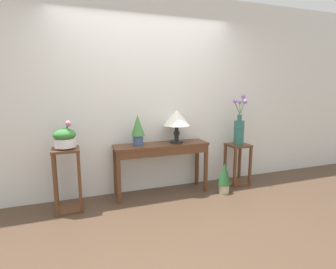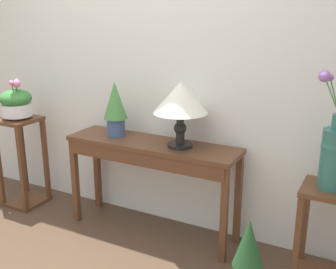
{
  "view_description": "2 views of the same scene",
  "coord_description": "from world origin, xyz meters",
  "px_view_note": "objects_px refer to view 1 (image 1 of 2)",
  "views": [
    {
      "loc": [
        -1.03,
        -2.39,
        1.52
      ],
      "look_at": [
        0.25,
        1.09,
        0.86
      ],
      "focal_mm": 28.55,
      "sensor_mm": 36.0,
      "label": 1
    },
    {
      "loc": [
        1.6,
        -1.44,
        1.67
      ],
      "look_at": [
        0.3,
        1.03,
        0.82
      ],
      "focal_mm": 44.28,
      "sensor_mm": 36.0,
      "label": 2
    }
  ],
  "objects_px": {
    "table_lamp": "(177,119)",
    "pedestal_stand_left": "(68,180)",
    "potted_plant_on_console": "(138,128)",
    "planter_bowl_wide_left": "(65,137)",
    "potted_plant_floor": "(224,177)",
    "flower_vase_tall_right": "(239,128)",
    "pedestal_stand_right": "(237,164)",
    "console_table": "(162,152)"
  },
  "relations": [
    {
      "from": "table_lamp",
      "to": "pedestal_stand_right",
      "type": "relative_size",
      "value": 0.73
    },
    {
      "from": "planter_bowl_wide_left",
      "to": "potted_plant_floor",
      "type": "xyz_separation_m",
      "value": [
        2.11,
        -0.2,
        -0.68
      ]
    },
    {
      "from": "console_table",
      "to": "planter_bowl_wide_left",
      "type": "xyz_separation_m",
      "value": [
        -1.25,
        -0.08,
        0.3
      ]
    },
    {
      "from": "pedestal_stand_right",
      "to": "flower_vase_tall_right",
      "type": "height_order",
      "value": "flower_vase_tall_right"
    },
    {
      "from": "pedestal_stand_left",
      "to": "potted_plant_floor",
      "type": "bearing_deg",
      "value": -5.38
    },
    {
      "from": "flower_vase_tall_right",
      "to": "planter_bowl_wide_left",
      "type": "bearing_deg",
      "value": -178.36
    },
    {
      "from": "potted_plant_on_console",
      "to": "flower_vase_tall_right",
      "type": "bearing_deg",
      "value": -1.73
    },
    {
      "from": "potted_plant_on_console",
      "to": "planter_bowl_wide_left",
      "type": "relative_size",
      "value": 1.24
    },
    {
      "from": "flower_vase_tall_right",
      "to": "potted_plant_floor",
      "type": "bearing_deg",
      "value": -146.16
    },
    {
      "from": "pedestal_stand_right",
      "to": "pedestal_stand_left",
      "type": "bearing_deg",
      "value": -178.39
    },
    {
      "from": "table_lamp",
      "to": "pedestal_stand_right",
      "type": "bearing_deg",
      "value": -1.75
    },
    {
      "from": "potted_plant_on_console",
      "to": "flower_vase_tall_right",
      "type": "relative_size",
      "value": 0.55
    },
    {
      "from": "console_table",
      "to": "potted_plant_floor",
      "type": "bearing_deg",
      "value": -18.03
    },
    {
      "from": "planter_bowl_wide_left",
      "to": "flower_vase_tall_right",
      "type": "relative_size",
      "value": 0.44
    },
    {
      "from": "console_table",
      "to": "potted_plant_on_console",
      "type": "relative_size",
      "value": 3.16
    },
    {
      "from": "pedestal_stand_left",
      "to": "flower_vase_tall_right",
      "type": "bearing_deg",
      "value": 1.63
    },
    {
      "from": "pedestal_stand_right",
      "to": "potted_plant_on_console",
      "type": "bearing_deg",
      "value": 178.26
    },
    {
      "from": "planter_bowl_wide_left",
      "to": "flower_vase_tall_right",
      "type": "bearing_deg",
      "value": 1.64
    },
    {
      "from": "table_lamp",
      "to": "pedestal_stand_left",
      "type": "bearing_deg",
      "value": -176.07
    },
    {
      "from": "console_table",
      "to": "pedestal_stand_right",
      "type": "relative_size",
      "value": 2.08
    },
    {
      "from": "potted_plant_on_console",
      "to": "table_lamp",
      "type": "bearing_deg",
      "value": -1.73
    },
    {
      "from": "console_table",
      "to": "table_lamp",
      "type": "relative_size",
      "value": 2.86
    },
    {
      "from": "console_table",
      "to": "table_lamp",
      "type": "height_order",
      "value": "table_lamp"
    },
    {
      "from": "pedestal_stand_left",
      "to": "planter_bowl_wide_left",
      "type": "relative_size",
      "value": 2.31
    },
    {
      "from": "pedestal_stand_right",
      "to": "planter_bowl_wide_left",
      "type": "bearing_deg",
      "value": -178.37
    },
    {
      "from": "table_lamp",
      "to": "potted_plant_on_console",
      "type": "relative_size",
      "value": 1.1
    },
    {
      "from": "table_lamp",
      "to": "pedestal_stand_left",
      "type": "height_order",
      "value": "table_lamp"
    },
    {
      "from": "potted_plant_on_console",
      "to": "planter_bowl_wide_left",
      "type": "distance_m",
      "value": 0.93
    },
    {
      "from": "planter_bowl_wide_left",
      "to": "potted_plant_floor",
      "type": "bearing_deg",
      "value": -5.37
    },
    {
      "from": "flower_vase_tall_right",
      "to": "console_table",
      "type": "bearing_deg",
      "value": 179.64
    },
    {
      "from": "planter_bowl_wide_left",
      "to": "pedestal_stand_right",
      "type": "distance_m",
      "value": 2.58
    },
    {
      "from": "potted_plant_on_console",
      "to": "pedestal_stand_left",
      "type": "height_order",
      "value": "potted_plant_on_console"
    },
    {
      "from": "pedestal_stand_left",
      "to": "flower_vase_tall_right",
      "type": "height_order",
      "value": "flower_vase_tall_right"
    },
    {
      "from": "potted_plant_on_console",
      "to": "potted_plant_floor",
      "type": "xyz_separation_m",
      "value": [
        1.18,
        -0.32,
        -0.72
      ]
    },
    {
      "from": "console_table",
      "to": "table_lamp",
      "type": "distance_m",
      "value": 0.5
    },
    {
      "from": "pedestal_stand_right",
      "to": "flower_vase_tall_right",
      "type": "bearing_deg",
      "value": 37.14
    },
    {
      "from": "potted_plant_on_console",
      "to": "potted_plant_floor",
      "type": "bearing_deg",
      "value": -15.03
    },
    {
      "from": "pedestal_stand_left",
      "to": "pedestal_stand_right",
      "type": "relative_size",
      "value": 1.23
    },
    {
      "from": "table_lamp",
      "to": "flower_vase_tall_right",
      "type": "distance_m",
      "value": 1.04
    },
    {
      "from": "pedestal_stand_left",
      "to": "flower_vase_tall_right",
      "type": "distance_m",
      "value": 2.56
    },
    {
      "from": "table_lamp",
      "to": "potted_plant_on_console",
      "type": "distance_m",
      "value": 0.57
    },
    {
      "from": "potted_plant_floor",
      "to": "potted_plant_on_console",
      "type": "bearing_deg",
      "value": 164.97
    }
  ]
}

